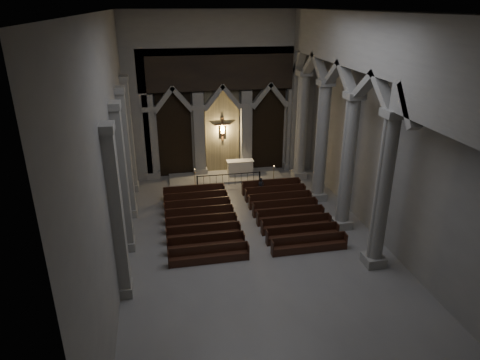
{
  "coord_description": "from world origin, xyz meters",
  "views": [
    {
      "loc": [
        -4.74,
        -19.37,
        12.35
      ],
      "look_at": [
        -0.35,
        3.0,
        2.89
      ],
      "focal_mm": 32.0,
      "sensor_mm": 36.0,
      "label": 1
    }
  ],
  "objects": [
    {
      "name": "candle_stand_right",
      "position": [
        3.36,
        8.95,
        0.36
      ],
      "size": [
        0.22,
        0.22,
        1.32
      ],
      "color": "olive",
      "rests_on": "ground"
    },
    {
      "name": "left_pilasters",
      "position": [
        -6.75,
        3.5,
        3.91
      ],
      "size": [
        0.6,
        13.0,
        8.03
      ],
      "color": "#9E9B93",
      "rests_on": "ground"
    },
    {
      "name": "sanctuary_wall",
      "position": [
        0.0,
        11.54,
        6.62
      ],
      "size": [
        14.0,
        0.77,
        12.0
      ],
      "color": "#9E9B93",
      "rests_on": "ground"
    },
    {
      "name": "room",
      "position": [
        0.0,
        0.0,
        7.6
      ],
      "size": [
        24.0,
        24.1,
        12.0
      ],
      "color": "gray",
      "rests_on": "ground"
    },
    {
      "name": "altar_rail",
      "position": [
        0.0,
        8.99,
        0.61
      ],
      "size": [
        4.7,
        0.09,
        0.92
      ],
      "color": "black",
      "rests_on": "ground"
    },
    {
      "name": "sanctuary_step",
      "position": [
        0.0,
        10.6,
        0.07
      ],
      "size": [
        8.5,
        2.6,
        0.15
      ],
      "primitive_type": "cube",
      "color": "#9E9B93",
      "rests_on": "ground"
    },
    {
      "name": "altar",
      "position": [
        1.2,
        10.87,
        0.68
      ],
      "size": [
        2.06,
        0.83,
        1.04
      ],
      "color": "silver",
      "rests_on": "sanctuary_step"
    },
    {
      "name": "pews",
      "position": [
        -0.0,
        3.25,
        0.3
      ],
      "size": [
        9.55,
        8.34,
        0.93
      ],
      "color": "black",
      "rests_on": "ground"
    },
    {
      "name": "worshipper",
      "position": [
        1.85,
        6.77,
        0.67
      ],
      "size": [
        0.57,
        0.47,
        1.33
      ],
      "primitive_type": "imported",
      "rotation": [
        0.0,
        0.0,
        0.36
      ],
      "color": "black",
      "rests_on": "ground"
    },
    {
      "name": "candle_stand_left",
      "position": [
        -2.47,
        8.87,
        0.41
      ],
      "size": [
        0.26,
        0.26,
        1.52
      ],
      "color": "olive",
      "rests_on": "ground"
    },
    {
      "name": "right_arcade",
      "position": [
        5.5,
        1.33,
        7.83
      ],
      "size": [
        1.0,
        24.0,
        12.0
      ],
      "color": "#9E9B93",
      "rests_on": "ground"
    }
  ]
}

